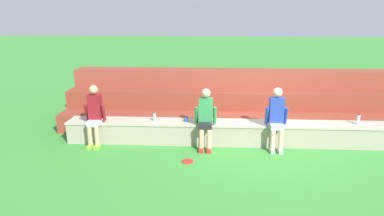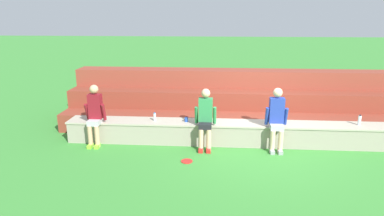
{
  "view_description": "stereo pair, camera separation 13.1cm",
  "coord_description": "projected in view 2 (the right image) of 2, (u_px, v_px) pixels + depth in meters",
  "views": [
    {
      "loc": [
        -1.23,
        -7.52,
        3.08
      ],
      "look_at": [
        -1.68,
        0.3,
        0.88
      ],
      "focal_mm": 31.55,
      "sensor_mm": 36.0,
      "label": 1
    },
    {
      "loc": [
        -1.1,
        -7.51,
        3.08
      ],
      "look_at": [
        -1.68,
        0.3,
        0.88
      ],
      "focal_mm": 31.55,
      "sensor_mm": 36.0,
      "label": 2
    }
  ],
  "objects": [
    {
      "name": "ground_plane",
      "position": [
        262.0,
        148.0,
        7.97
      ],
      "size": [
        80.0,
        80.0,
        0.0
      ],
      "primitive_type": "plane",
      "color": "#388433"
    },
    {
      "name": "person_left_of_center",
      "position": [
        205.0,
        117.0,
        7.81
      ],
      "size": [
        0.51,
        0.53,
        1.42
      ],
      "color": "#DBAD89",
      "rests_on": "ground"
    },
    {
      "name": "plastic_cup_left_end",
      "position": [
        186.0,
        120.0,
        8.2
      ],
      "size": [
        0.08,
        0.08,
        0.11
      ],
      "primitive_type": "cylinder",
      "color": "blue",
      "rests_on": "stone_seating_wall"
    },
    {
      "name": "brick_bleachers",
      "position": [
        254.0,
        103.0,
        9.74
      ],
      "size": [
        10.58,
        2.14,
        1.47
      ],
      "color": "brown",
      "rests_on": "ground"
    },
    {
      "name": "frisbee",
      "position": [
        187.0,
        161.0,
        7.26
      ],
      "size": [
        0.25,
        0.25,
        0.02
      ],
      "primitive_type": "cylinder",
      "color": "red",
      "rests_on": "ground"
    },
    {
      "name": "person_far_left",
      "position": [
        95.0,
        114.0,
        8.03
      ],
      "size": [
        0.49,
        0.52,
        1.46
      ],
      "color": "tan",
      "rests_on": "ground"
    },
    {
      "name": "water_bottle_mid_right",
      "position": [
        359.0,
        120.0,
        7.94
      ],
      "size": [
        0.07,
        0.07,
        0.25
      ],
      "color": "silver",
      "rests_on": "stone_seating_wall"
    },
    {
      "name": "stone_seating_wall",
      "position": [
        261.0,
        133.0,
        8.17
      ],
      "size": [
        9.48,
        0.63,
        0.53
      ],
      "color": "gray",
      "rests_on": "ground"
    },
    {
      "name": "water_bottle_center_gap",
      "position": [
        155.0,
        117.0,
        8.27
      ],
      "size": [
        0.06,
        0.06,
        0.21
      ],
      "color": "silver",
      "rests_on": "stone_seating_wall"
    },
    {
      "name": "person_center",
      "position": [
        277.0,
        118.0,
        7.71
      ],
      "size": [
        0.51,
        0.51,
        1.46
      ],
      "color": "beige",
      "rests_on": "ground"
    }
  ]
}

